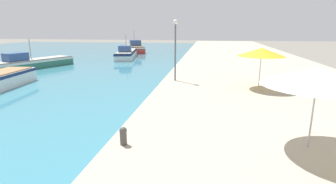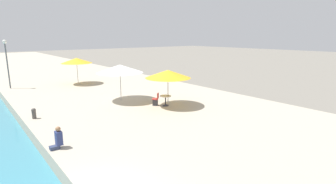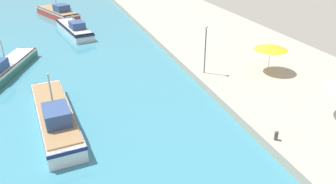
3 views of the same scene
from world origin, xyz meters
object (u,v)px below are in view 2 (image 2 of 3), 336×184
cafe_umbrella_pink (168,74)px  person_at_quay (58,139)px  cafe_table (166,99)px  mooring_bollard (34,113)px  cafe_chair_left (156,101)px  lamppost (6,56)px  cafe_umbrella_white (120,69)px  cafe_umbrella_striped (77,61)px

cafe_umbrella_pink → person_at_quay: size_ratio=3.18×
cafe_table → person_at_quay: bearing=-161.7°
mooring_bollard → cafe_chair_left: bearing=-15.6°
cafe_table → lamppost: (-7.70, 14.22, 2.56)m
cafe_umbrella_pink → mooring_bollard: bearing=161.8°
cafe_umbrella_pink → lamppost: lamppost is taller
cafe_table → cafe_umbrella_white: bearing=116.5°
cafe_umbrella_pink → cafe_table: cafe_umbrella_pink is taller
cafe_umbrella_pink → mooring_bollard: cafe_umbrella_pink is taller
cafe_umbrella_striped → cafe_table: bearing=-82.0°
cafe_umbrella_white → cafe_table: size_ratio=4.42×
cafe_table → mooring_bollard: size_ratio=1.22×
lamppost → cafe_umbrella_pink: bearing=-61.1°
cafe_umbrella_striped → person_at_quay: bearing=-112.8°
cafe_umbrella_white → cafe_chair_left: (1.22, -2.90, -2.15)m
cafe_umbrella_pink → lamppost: bearing=118.9°
person_at_quay → lamppost: 17.15m
person_at_quay → mooring_bollard: (0.14, 5.36, -0.10)m
cafe_table → person_at_quay: person_at_quay is taller
cafe_umbrella_striped → cafe_chair_left: bearing=-84.0°
cafe_table → cafe_umbrella_pink: bearing=-19.5°
cafe_umbrella_pink → cafe_table: 1.78m
cafe_umbrella_white → lamppost: 12.36m
cafe_chair_left → mooring_bollard: 7.86m
cafe_umbrella_pink → mooring_bollard: (-8.24, 2.71, -1.95)m
cafe_umbrella_pink → cafe_table: (-0.18, 0.06, -1.77)m
cafe_umbrella_white → lamppost: lamppost is taller
cafe_chair_left → lamppost: bearing=74.8°
cafe_umbrella_white → cafe_table: (1.71, -3.43, -1.94)m
person_at_quay → cafe_umbrella_white: bearing=43.4°
cafe_umbrella_pink → person_at_quay: 8.98m
cafe_umbrella_white → cafe_umbrella_striped: size_ratio=1.14×
cafe_umbrella_striped → lamppost: (-5.94, 1.64, 0.67)m
lamppost → cafe_table: bearing=-61.6°
cafe_umbrella_white → cafe_table: cafe_umbrella_white is taller
cafe_table → cafe_chair_left: 0.75m
cafe_chair_left → cafe_umbrella_striped: bearing=53.0°
cafe_umbrella_pink → cafe_umbrella_striped: size_ratio=1.04×
cafe_umbrella_white → mooring_bollard: bearing=-172.9°
cafe_umbrella_white → cafe_umbrella_striped: 9.15m
cafe_umbrella_pink → cafe_chair_left: 2.17m
cafe_umbrella_striped → mooring_bollard: cafe_umbrella_striped is taller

